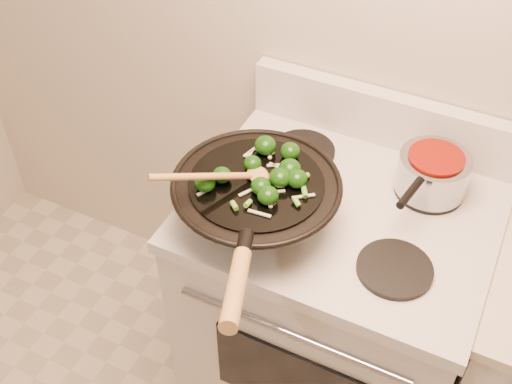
% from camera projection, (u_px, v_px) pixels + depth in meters
% --- Properties ---
extents(stove, '(0.78, 0.67, 1.08)m').
position_uv_depth(stove, '(331.00, 309.00, 1.97)').
color(stove, silver).
rests_on(stove, ground).
extents(wok, '(0.41, 0.66, 0.23)m').
position_uv_depth(wok, '(256.00, 200.00, 1.56)').
color(wok, black).
rests_on(wok, stove).
extents(stirfry, '(0.27, 0.25, 0.05)m').
position_uv_depth(stirfry, '(264.00, 172.00, 1.52)').
color(stirfry, '#0F3808').
rests_on(stirfry, wok).
extents(wooden_spoon, '(0.21, 0.25, 0.11)m').
position_uv_depth(wooden_spoon, '(228.00, 176.00, 1.48)').
color(wooden_spoon, '#AD7D44').
rests_on(wooden_spoon, wok).
extents(saucepan, '(0.18, 0.30, 0.11)m').
position_uv_depth(saucepan, '(433.00, 173.00, 1.65)').
color(saucepan, '#999CA2').
rests_on(saucepan, stove).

